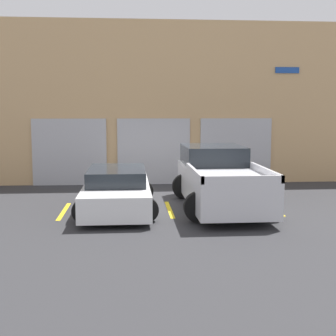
{
  "coord_description": "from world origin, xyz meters",
  "views": [
    {
      "loc": [
        -1.07,
        -14.26,
        2.74
      ],
      "look_at": [
        0.0,
        -1.09,
        1.1
      ],
      "focal_mm": 50.0,
      "sensor_mm": 36.0,
      "label": 1
    }
  ],
  "objects": [
    {
      "name": "shophouse_building",
      "position": [
        -0.0,
        3.29,
        2.95
      ],
      "size": [
        17.36,
        0.68,
        5.99
      ],
      "color": "tan",
      "rests_on": "ground"
    },
    {
      "name": "parking_stripe_left",
      "position": [
        0.0,
        -1.59,
        0.0
      ],
      "size": [
        0.12,
        2.2,
        0.01
      ],
      "primitive_type": "cube",
      "color": "gold",
      "rests_on": "ground"
    },
    {
      "name": "parking_stripe_centre",
      "position": [
        2.89,
        -1.59,
        0.0
      ],
      "size": [
        0.12,
        2.2,
        0.01
      ],
      "primitive_type": "cube",
      "color": "gold",
      "rests_on": "ground"
    },
    {
      "name": "ground_plane",
      "position": [
        0.0,
        0.0,
        0.0
      ],
      "size": [
        28.0,
        28.0,
        0.0
      ],
      "primitive_type": "plane",
      "color": "#2D2D30"
    },
    {
      "name": "parking_stripe_far_left",
      "position": [
        -2.89,
        -1.59,
        0.0
      ],
      "size": [
        0.12,
        2.2,
        0.01
      ],
      "primitive_type": "cube",
      "color": "gold",
      "rests_on": "ground"
    },
    {
      "name": "sedan_white",
      "position": [
        -1.44,
        -1.56,
        0.55
      ],
      "size": [
        2.12,
        4.39,
        1.15
      ],
      "color": "white",
      "rests_on": "ground"
    },
    {
      "name": "pickup_truck",
      "position": [
        1.44,
        -1.33,
        0.79
      ],
      "size": [
        2.46,
        5.03,
        1.66
      ],
      "color": "silver",
      "rests_on": "ground"
    }
  ]
}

